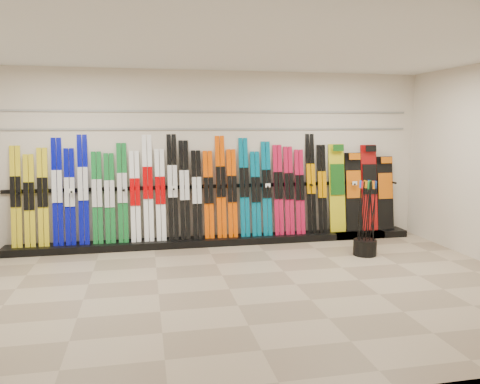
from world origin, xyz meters
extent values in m
plane|color=#86725C|center=(0.00, 0.00, 0.00)|extent=(8.00, 8.00, 0.00)
plane|color=beige|center=(0.00, 2.50, 1.50)|extent=(8.00, 0.00, 8.00)
plane|color=silver|center=(0.00, 0.00, 3.00)|extent=(8.00, 8.00, 0.00)
cube|color=black|center=(0.22, 2.28, 0.06)|extent=(8.00, 0.40, 0.12)
cube|color=yellow|center=(-3.05, 2.36, 0.93)|extent=(0.17, 0.27, 1.63)
cube|color=yellow|center=(-2.85, 2.34, 0.86)|extent=(0.17, 0.25, 1.49)
cube|color=yellow|center=(-2.64, 2.35, 0.91)|extent=(0.17, 0.26, 1.59)
cube|color=#050A9C|center=(-2.42, 2.37, 0.99)|extent=(0.17, 0.29, 1.75)
cube|color=#050A9C|center=(-2.23, 2.35, 0.91)|extent=(0.17, 0.26, 1.58)
cube|color=#050A9C|center=(-2.01, 2.37, 1.02)|extent=(0.17, 0.30, 1.81)
cube|color=#136D2B|center=(-1.80, 2.35, 0.88)|extent=(0.17, 0.25, 1.52)
cube|color=#136D2B|center=(-1.60, 2.34, 0.86)|extent=(0.17, 0.25, 1.49)
cube|color=#136D2B|center=(-1.39, 2.36, 0.95)|extent=(0.17, 0.27, 1.65)
cube|color=white|center=(-1.18, 2.35, 0.88)|extent=(0.17, 0.25, 1.52)
cube|color=white|center=(-0.97, 2.37, 1.01)|extent=(0.17, 0.29, 1.79)
cube|color=white|center=(-0.76, 2.35, 0.89)|extent=(0.17, 0.26, 1.55)
cube|color=black|center=(-0.55, 2.37, 1.03)|extent=(0.17, 0.30, 1.82)
cube|color=black|center=(-0.35, 2.36, 0.96)|extent=(0.17, 0.28, 1.69)
cube|color=black|center=(-0.14, 2.35, 0.88)|extent=(0.17, 0.25, 1.52)
cube|color=#EC4D00|center=(0.07, 2.35, 0.87)|extent=(0.17, 0.25, 1.51)
cube|color=#EC4D00|center=(0.28, 2.37, 1.00)|extent=(0.17, 0.29, 1.76)
cube|color=#EC4D00|center=(0.48, 2.35, 0.88)|extent=(0.17, 0.25, 1.53)
cube|color=#016081|center=(0.70, 2.36, 0.98)|extent=(0.17, 0.28, 1.73)
cube|color=#016081|center=(0.91, 2.34, 0.86)|extent=(0.17, 0.25, 1.49)
cube|color=#016081|center=(1.11, 2.36, 0.95)|extent=(0.17, 0.27, 1.66)
cube|color=#B40F36|center=(1.32, 2.35, 0.92)|extent=(0.17, 0.26, 1.60)
cube|color=#B40F36|center=(1.52, 2.35, 0.90)|extent=(0.17, 0.26, 1.57)
cube|color=#B40F36|center=(1.73, 2.35, 0.87)|extent=(0.17, 0.25, 1.51)
cube|color=black|center=(1.94, 2.37, 1.02)|extent=(0.17, 0.29, 1.79)
cube|color=black|center=(2.16, 2.35, 0.92)|extent=(0.17, 0.26, 1.59)
cube|color=gold|center=(2.45, 2.36, 0.92)|extent=(0.30, 0.25, 1.60)
cube|color=black|center=(2.77, 2.35, 0.84)|extent=(0.32, 0.22, 1.44)
cube|color=#990C0C|center=(3.09, 2.36, 0.91)|extent=(0.31, 0.24, 1.59)
cube|color=black|center=(3.41, 2.35, 0.80)|extent=(0.32, 0.21, 1.37)
cylinder|color=black|center=(2.42, 1.12, 0.12)|extent=(0.37, 0.37, 0.25)
cylinder|color=black|center=(2.32, 1.08, 0.61)|extent=(0.08, 0.03, 1.18)
cylinder|color=black|center=(2.48, 1.04, 0.61)|extent=(0.12, 0.06, 1.18)
cylinder|color=black|center=(2.54, 1.09, 0.61)|extent=(0.02, 0.03, 1.18)
cylinder|color=black|center=(2.48, 1.14, 0.61)|extent=(0.03, 0.06, 1.18)
cylinder|color=black|center=(2.51, 1.09, 0.61)|extent=(0.15, 0.07, 1.17)
cylinder|color=black|center=(2.41, 1.20, 0.61)|extent=(0.08, 0.04, 1.18)
cylinder|color=black|center=(2.34, 1.20, 0.61)|extent=(0.10, 0.12, 1.18)
cylinder|color=black|center=(2.40, 1.03, 0.61)|extent=(0.03, 0.13, 1.18)
cylinder|color=black|center=(2.51, 1.10, 0.61)|extent=(0.10, 0.12, 1.18)
cylinder|color=black|center=(2.42, 1.15, 0.61)|extent=(0.13, 0.07, 1.18)
cylinder|color=black|center=(2.50, 1.23, 0.61)|extent=(0.07, 0.05, 1.18)
cube|color=gray|center=(0.00, 2.48, 2.00)|extent=(7.60, 0.02, 0.03)
cube|color=gray|center=(0.00, 2.48, 2.30)|extent=(7.60, 0.02, 0.03)
camera|label=1|loc=(-1.02, -5.62, 2.07)|focal=35.00mm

